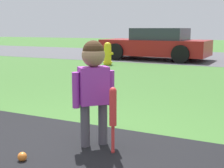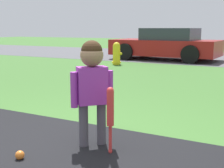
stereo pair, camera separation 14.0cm
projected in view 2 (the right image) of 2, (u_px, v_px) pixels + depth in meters
The scene contains 6 objects.
ground_plane at pixel (51, 157), 2.77m from camera, with size 60.00×60.00×0.00m, color #3D6B2D.
child at pixel (92, 78), 2.95m from camera, with size 0.31×0.32×1.02m.
baseball_bat at pixel (110, 111), 2.80m from camera, with size 0.07×0.07×0.62m.
sports_ball at pixel (20, 155), 2.72m from camera, with size 0.08×0.08×0.08m.
fire_hydrant at pixel (117, 54), 9.76m from camera, with size 0.33×0.29×0.71m.
parked_car at pixel (166, 45), 11.30m from camera, with size 3.87×1.96×1.14m.
Camera 2 is at (1.72, -2.04, 1.13)m, focal length 50.00 mm.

